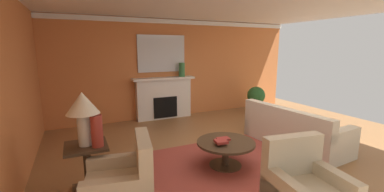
{
  "coord_description": "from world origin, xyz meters",
  "views": [
    {
      "loc": [
        -2.79,
        -3.74,
        2.03
      ],
      "look_at": [
        -0.51,
        1.14,
        1.0
      ],
      "focal_mm": 23.55,
      "sensor_mm": 36.0,
      "label": 1
    }
  ],
  "objects_px": {
    "mantel_mirror": "(162,54)",
    "vase_mantel_right": "(182,70)",
    "side_table": "(88,165)",
    "potted_plant": "(256,97)",
    "coffee_table": "(226,148)",
    "fireplace": "(164,99)",
    "armchair_near_window": "(122,188)",
    "vase_on_side_table": "(97,131)",
    "table_lamp": "(83,108)",
    "sofa": "(293,132)"
  },
  "relations": [
    {
      "from": "mantel_mirror",
      "to": "vase_mantel_right",
      "type": "relative_size",
      "value": 3.45
    },
    {
      "from": "side_table",
      "to": "potted_plant",
      "type": "height_order",
      "value": "potted_plant"
    },
    {
      "from": "coffee_table",
      "to": "side_table",
      "type": "distance_m",
      "value": 2.21
    },
    {
      "from": "fireplace",
      "to": "coffee_table",
      "type": "bearing_deg",
      "value": -90.49
    },
    {
      "from": "fireplace",
      "to": "armchair_near_window",
      "type": "relative_size",
      "value": 1.89
    },
    {
      "from": "fireplace",
      "to": "mantel_mirror",
      "type": "xyz_separation_m",
      "value": [
        0.0,
        0.12,
        1.3
      ]
    },
    {
      "from": "coffee_table",
      "to": "vase_on_side_table",
      "type": "bearing_deg",
      "value": 178.83
    },
    {
      "from": "vase_mantel_right",
      "to": "vase_on_side_table",
      "type": "relative_size",
      "value": 0.92
    },
    {
      "from": "vase_on_side_table",
      "to": "table_lamp",
      "type": "bearing_deg",
      "value": 141.34
    },
    {
      "from": "mantel_mirror",
      "to": "potted_plant",
      "type": "relative_size",
      "value": 1.67
    },
    {
      "from": "vase_mantel_right",
      "to": "potted_plant",
      "type": "xyz_separation_m",
      "value": [
        2.31,
        -0.55,
        -0.91
      ]
    },
    {
      "from": "armchair_near_window",
      "to": "fireplace",
      "type": "bearing_deg",
      "value": 64.23
    },
    {
      "from": "table_lamp",
      "to": "vase_on_side_table",
      "type": "bearing_deg",
      "value": -38.66
    },
    {
      "from": "vase_on_side_table",
      "to": "sofa",
      "type": "bearing_deg",
      "value": 2.29
    },
    {
      "from": "armchair_near_window",
      "to": "mantel_mirror",
      "type": "bearing_deg",
      "value": 64.92
    },
    {
      "from": "mantel_mirror",
      "to": "armchair_near_window",
      "type": "height_order",
      "value": "mantel_mirror"
    },
    {
      "from": "armchair_near_window",
      "to": "side_table",
      "type": "relative_size",
      "value": 1.36
    },
    {
      "from": "sofa",
      "to": "table_lamp",
      "type": "relative_size",
      "value": 2.89
    },
    {
      "from": "armchair_near_window",
      "to": "side_table",
      "type": "distance_m",
      "value": 0.75
    },
    {
      "from": "fireplace",
      "to": "side_table",
      "type": "distance_m",
      "value": 3.91
    },
    {
      "from": "mantel_mirror",
      "to": "vase_mantel_right",
      "type": "bearing_deg",
      "value": -17.18
    },
    {
      "from": "fireplace",
      "to": "vase_mantel_right",
      "type": "distance_m",
      "value": 1.0
    },
    {
      "from": "side_table",
      "to": "vase_on_side_table",
      "type": "height_order",
      "value": "vase_on_side_table"
    },
    {
      "from": "fireplace",
      "to": "side_table",
      "type": "bearing_deg",
      "value": -124.77
    },
    {
      "from": "fireplace",
      "to": "coffee_table",
      "type": "distance_m",
      "value": 3.38
    },
    {
      "from": "vase_on_side_table",
      "to": "potted_plant",
      "type": "distance_m",
      "value": 5.66
    },
    {
      "from": "mantel_mirror",
      "to": "table_lamp",
      "type": "relative_size",
      "value": 1.86
    },
    {
      "from": "fireplace",
      "to": "sofa",
      "type": "bearing_deg",
      "value": -61.06
    },
    {
      "from": "side_table",
      "to": "potted_plant",
      "type": "xyz_separation_m",
      "value": [
        5.09,
        2.61,
        0.09
      ]
    },
    {
      "from": "mantel_mirror",
      "to": "potted_plant",
      "type": "xyz_separation_m",
      "value": [
        2.86,
        -0.72,
        -1.38
      ]
    },
    {
      "from": "side_table",
      "to": "vase_on_side_table",
      "type": "xyz_separation_m",
      "value": [
        0.15,
        -0.12,
        0.52
      ]
    },
    {
      "from": "armchair_near_window",
      "to": "vase_on_side_table",
      "type": "relative_size",
      "value": 2.16
    },
    {
      "from": "armchair_near_window",
      "to": "table_lamp",
      "type": "distance_m",
      "value": 1.18
    },
    {
      "from": "coffee_table",
      "to": "table_lamp",
      "type": "distance_m",
      "value": 2.38
    },
    {
      "from": "fireplace",
      "to": "vase_on_side_table",
      "type": "bearing_deg",
      "value": -121.97
    },
    {
      "from": "coffee_table",
      "to": "vase_mantel_right",
      "type": "relative_size",
      "value": 2.47
    },
    {
      "from": "vase_on_side_table",
      "to": "potted_plant",
      "type": "relative_size",
      "value": 0.53
    },
    {
      "from": "side_table",
      "to": "table_lamp",
      "type": "xyz_separation_m",
      "value": [
        0.0,
        0.0,
        0.82
      ]
    },
    {
      "from": "mantel_mirror",
      "to": "armchair_near_window",
      "type": "relative_size",
      "value": 1.47
    },
    {
      "from": "table_lamp",
      "to": "vase_on_side_table",
      "type": "height_order",
      "value": "table_lamp"
    },
    {
      "from": "potted_plant",
      "to": "fireplace",
      "type": "bearing_deg",
      "value": 168.15
    },
    {
      "from": "vase_mantel_right",
      "to": "armchair_near_window",
      "type": "bearing_deg",
      "value": -122.35
    },
    {
      "from": "vase_mantel_right",
      "to": "vase_on_side_table",
      "type": "height_order",
      "value": "vase_mantel_right"
    },
    {
      "from": "table_lamp",
      "to": "vase_mantel_right",
      "type": "height_order",
      "value": "vase_mantel_right"
    },
    {
      "from": "mantel_mirror",
      "to": "table_lamp",
      "type": "height_order",
      "value": "mantel_mirror"
    },
    {
      "from": "side_table",
      "to": "sofa",
      "type": "bearing_deg",
      "value": 0.48
    },
    {
      "from": "coffee_table",
      "to": "table_lamp",
      "type": "height_order",
      "value": "table_lamp"
    },
    {
      "from": "mantel_mirror",
      "to": "potted_plant",
      "type": "distance_m",
      "value": 3.26
    },
    {
      "from": "fireplace",
      "to": "side_table",
      "type": "height_order",
      "value": "fireplace"
    },
    {
      "from": "coffee_table",
      "to": "table_lamp",
      "type": "bearing_deg",
      "value": 175.79
    }
  ]
}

